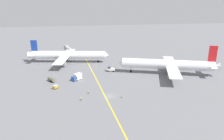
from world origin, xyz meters
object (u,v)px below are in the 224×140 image
Objects in this scene: jet_bridge at (68,48)px; pushback_tug at (111,69)px; gse_baggage_cart_near_cluster at (55,87)px; ground_crew_marshaller_foreground at (122,96)px; airliner_being_pushed at (168,65)px; gse_catering_truck_tall at (77,77)px; ground_crew_ramp_agent_by_cones at (81,99)px; airliner_at_gate_left at (68,55)px; traffic_cone_wingtip_port at (111,74)px; gse_fuel_bowser_stubby at (51,79)px; ground_crew_wing_walker_right at (88,92)px.

pushback_tug is at bearing -62.75° from jet_bridge.
ground_crew_marshaller_foreground is at bearing -28.31° from gse_baggage_cart_near_cluster.
airliner_being_pushed reaches higher than gse_catering_truck_tall.
airliner_being_pushed is 43.24m from ground_crew_marshaller_foreground.
jet_bridge is at bearing 86.13° from gse_baggage_cart_near_cluster.
ground_crew_ramp_agent_by_cones is 17.99m from ground_crew_marshaller_foreground.
airliner_at_gate_left reaches higher than traffic_cone_wingtip_port.
pushback_tug is 0.50× the size of jet_bridge.
pushback_tug is at bearing 81.97° from traffic_cone_wingtip_port.
pushback_tug reaches higher than traffic_cone_wingtip_port.
gse_baggage_cart_near_cluster is 1.84× the size of ground_crew_ramp_agent_by_cones.
jet_bridge is at bearing 114.26° from traffic_cone_wingtip_port.
ground_crew_marshaller_foreground is at bearing -53.98° from gse_catering_truck_tall.
gse_fuel_bowser_stubby is at bearing -160.68° from pushback_tug.
ground_crew_ramp_agent_by_cones is (6.23, -62.81, -4.34)m from airliner_at_gate_left.
gse_fuel_bowser_stubby reaches higher than gse_baggage_cart_near_cluster.
traffic_cone_wingtip_port is (15.31, 25.32, -0.53)m from ground_crew_wing_walker_right.
ground_crew_ramp_agent_by_cones reaches higher than ground_crew_marshaller_foreground.
ground_crew_wing_walker_right is at bearing 61.24° from ground_crew_ramp_agent_by_cones.
traffic_cone_wingtip_port is (20.16, 6.26, -1.48)m from gse_catering_truck_tall.
jet_bridge reaches higher than pushback_tug.
pushback_tug is 1.63× the size of gse_fuel_bowser_stubby.
gse_catering_truck_tall is 3.59× the size of ground_crew_marshaller_foreground.
airliner_at_gate_left is 18.04× the size of gse_baggage_cart_near_cluster.
gse_fuel_bowser_stubby is at bearing -169.15° from traffic_cone_wingtip_port.
gse_fuel_bowser_stubby is at bearing 105.07° from gse_baggage_cart_near_cluster.
gse_catering_truck_tall is 21.16m from traffic_cone_wingtip_port.
airliner_at_gate_left is 57.19m from ground_crew_wing_walker_right.
gse_catering_truck_tall is 19.69m from ground_crew_wing_walker_right.
ground_crew_ramp_agent_by_cones is (-51.51, -26.18, -4.94)m from airliner_being_pushed.
ground_crew_ramp_agent_by_cones is 37.18m from traffic_cone_wingtip_port.
gse_baggage_cart_near_cluster is at bearing -96.76° from airliner_at_gate_left.
gse_baggage_cart_near_cluster is (-31.60, -22.17, -0.43)m from pushback_tug.
gse_catering_truck_tall is at bearing 0.71° from gse_fuel_bowser_stubby.
airliner_at_gate_left is 26.45m from jet_bridge.
gse_catering_truck_tall is 3.52× the size of ground_crew_ramp_agent_by_cones.
ground_crew_wing_walker_right is 7.59m from ground_crew_ramp_agent_by_cones.
ground_crew_ramp_agent_by_cones is (11.85, -15.41, 0.03)m from gse_baggage_cart_near_cluster.
airliner_at_gate_left is 93.87× the size of traffic_cone_wingtip_port.
pushback_tug is at bearing 35.05° from gse_baggage_cart_near_cluster.
airliner_being_pushed is at bearing 0.51° from gse_catering_truck_tall.
airliner_being_pushed is 64.46m from gse_baggage_cart_near_cluster.
airliner_at_gate_left is at bearing 147.61° from airliner_being_pushed.
airliner_at_gate_left is 3.44× the size of jet_bridge.
jet_bridge is (-6.85, 89.24, 3.48)m from ground_crew_ramp_agent_by_cones.
gse_catering_truck_tall is (10.65, 10.30, 0.90)m from gse_baggage_cart_near_cluster.
airliner_at_gate_left reaches higher than pushback_tug.
jet_bridge is at bearing 94.39° from ground_crew_ramp_agent_by_cones.
jet_bridge is at bearing 95.09° from gse_catering_truck_tall.
airliner_being_pushed is at bearing 38.66° from ground_crew_marshaller_foreground.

